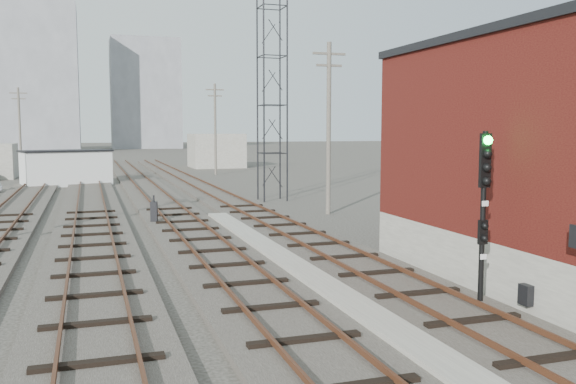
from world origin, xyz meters
name	(u,v)px	position (x,y,z in m)	size (l,w,h in m)	color
ground	(148,175)	(0.00, 60.00, 0.00)	(320.00, 320.00, 0.00)	#282621
track_right	(214,194)	(2.50, 39.00, 0.11)	(3.20, 90.00, 0.39)	#332D28
track_mid_right	(154,196)	(-1.50, 39.00, 0.11)	(3.20, 90.00, 0.39)	#332D28
track_mid_left	(91,198)	(-5.50, 39.00, 0.11)	(3.20, 90.00, 0.39)	#332D28
track_left	(23,200)	(-9.50, 39.00, 0.11)	(3.20, 90.00, 0.39)	#332D28
platform_curb	(316,283)	(0.50, 14.00, 0.13)	(0.90, 28.00, 0.26)	gray
brick_building	(573,160)	(7.50, 12.00, 3.63)	(6.54, 12.20, 7.22)	gray
lattice_tower	(272,81)	(5.50, 35.00, 7.50)	(1.60, 1.60, 15.00)	black
utility_pole_left_c	(20,127)	(-12.50, 70.00, 4.80)	(1.80, 0.24, 9.00)	#595147
utility_pole_right_a	(329,124)	(6.50, 28.00, 4.80)	(1.80, 0.24, 9.00)	#595147
utility_pole_right_b	(215,126)	(6.50, 58.00, 4.80)	(1.80, 0.24, 9.00)	#595147
apartment_left	(22,78)	(-18.00, 135.00, 15.00)	(22.00, 14.00, 30.00)	gray
apartment_right	(145,94)	(8.00, 150.00, 13.00)	(16.00, 12.00, 26.00)	gray
shed_right	(216,151)	(9.00, 70.00, 2.00)	(6.00, 6.00, 4.00)	gray
signal_mast	(484,203)	(3.70, 10.79, 2.66)	(0.40, 0.42, 4.44)	gray
switch_stand	(154,212)	(-2.71, 26.91, 0.63)	(0.37, 0.37, 1.33)	black
site_trailer	(67,168)	(-7.24, 50.00, 1.45)	(7.38, 4.82, 2.87)	white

